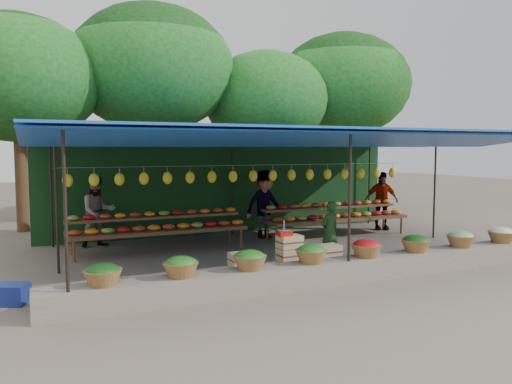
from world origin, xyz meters
name	(u,v)px	position (x,y,z in m)	size (l,w,h in m)	color
ground	(277,253)	(0.00, 0.00, 0.00)	(60.00, 60.00, 0.00)	#695B4D
stone_curb	(344,270)	(0.00, -2.75, 0.20)	(10.60, 0.55, 0.40)	#6A6055
stall_canopy	(276,138)	(0.00, 0.06, 2.68)	(10.80, 6.60, 2.82)	black
produce_baskets	(339,251)	(-0.10, -2.75, 0.56)	(8.98, 0.58, 0.34)	brown
netting_backdrop	(229,190)	(0.00, 3.15, 1.25)	(10.60, 0.06, 2.50)	#17421C
tree_row	(211,83)	(0.50, 6.09, 4.70)	(16.51, 5.50, 7.12)	#3A2A15
fruit_table_left	(159,226)	(-2.49, 1.35, 0.61)	(4.21, 0.95, 0.93)	#47271C
fruit_table_right	(336,214)	(2.51, 1.35, 0.61)	(4.21, 0.95, 0.93)	#47271C
crate_counter	(288,259)	(-0.72, -1.91, 0.31)	(2.36, 0.35, 0.77)	tan
weighing_scale	(284,232)	(-0.82, -1.91, 0.84)	(0.29, 0.29, 0.30)	red
vendor_seated	(330,231)	(0.71, -1.16, 0.65)	(0.47, 0.31, 1.30)	#1B3A1A
customer_left	(98,212)	(-3.75, 2.46, 0.89)	(0.86, 0.67, 1.77)	slate
customer_mid	(265,204)	(0.57, 1.88, 0.93)	(1.20, 0.69, 1.86)	slate
customer_right	(381,201)	(4.38, 1.74, 0.88)	(1.03, 0.43, 1.75)	slate
blue_crate_front	(0,295)	(-5.74, -1.73, 0.16)	(0.53, 0.38, 0.32)	navy
blue_crate_back	(9,294)	(-5.60, -1.78, 0.16)	(0.53, 0.38, 0.32)	navy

